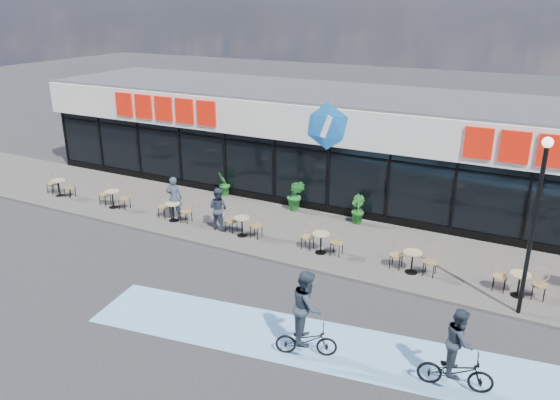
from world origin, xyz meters
name	(u,v)px	position (x,y,z in m)	size (l,w,h in m)	color
ground	(240,288)	(0.00, 0.00, 0.00)	(120.00, 120.00, 0.00)	#28282B
sidewalk	(302,235)	(0.00, 4.50, 0.05)	(44.00, 5.00, 0.10)	#5A544F
bike_lane	(343,349)	(4.00, -1.50, 0.01)	(14.00, 2.20, 0.01)	#75B0DD
building	(354,144)	(0.00, 9.93, 2.34)	(30.60, 6.57, 4.75)	black
lamp_post	(535,213)	(7.84, 2.30, 3.13)	(0.28, 0.28, 5.10)	black
bistro_set_0	(61,186)	(-11.53, 3.38, 0.56)	(1.54, 0.62, 0.90)	tan
bistro_set_1	(114,197)	(-8.32, 3.38, 0.56)	(1.54, 0.62, 0.90)	tan
bistro_set_2	(175,209)	(-5.11, 3.38, 0.56)	(1.54, 0.62, 0.90)	tan
bistro_set_3	(243,223)	(-1.91, 3.38, 0.56)	(1.54, 0.62, 0.90)	tan
bistro_set_4	(322,240)	(1.30, 3.38, 0.56)	(1.54, 0.62, 0.90)	tan
bistro_set_5	(413,259)	(4.51, 3.38, 0.56)	(1.54, 0.62, 0.90)	tan
bistro_set_6	(520,281)	(7.72, 3.38, 0.56)	(1.54, 0.62, 0.90)	tan
potted_plant_left	(224,184)	(-4.93, 6.73, 0.65)	(0.61, 0.49, 1.10)	#1F6E24
potted_plant_mid	(296,195)	(-1.28, 6.59, 0.77)	(0.74, 0.59, 1.34)	#1E6A25
potted_plant_right	(357,209)	(1.48, 6.47, 0.66)	(0.62, 0.50, 1.13)	#1B5F1E
patron_left	(174,198)	(-5.24, 3.56, 0.97)	(0.64, 0.42, 1.74)	#313A4D
patron_right	(218,209)	(-3.04, 3.43, 0.93)	(0.81, 0.63, 1.66)	#2B3343
cyclist_a	(307,319)	(3.25, -2.12, 1.04)	(1.65, 1.12, 2.34)	black
cyclist_b	(457,358)	(6.81, -1.69, 0.82)	(1.78, 0.88, 2.07)	black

